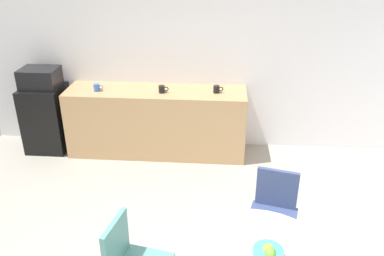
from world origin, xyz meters
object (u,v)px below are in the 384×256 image
object	(u,v)px
fruit_bowl	(268,253)
mug_white	(162,89)
microwave	(40,78)
mug_green	(217,89)
mini_fridge	(47,118)
mug_red	(97,87)
chair_navy	(274,205)

from	to	relation	value
fruit_bowl	mug_white	bearing A→B (deg)	112.37
microwave	mug_green	world-z (taller)	microwave
microwave	mug_white	size ratio (longest dim) A/B	3.72
mini_fridge	fruit_bowl	size ratio (longest dim) A/B	4.33
fruit_bowl	mug_white	xyz separation A→B (m)	(-1.11, 2.71, 0.15)
fruit_bowl	mug_green	distance (m)	2.79
fruit_bowl	mug_green	size ratio (longest dim) A/B	1.62
mug_red	mug_green	bearing A→B (deg)	2.05
microwave	chair_navy	xyz separation A→B (m)	(2.91, -1.85, -0.51)
chair_navy	fruit_bowl	xyz separation A→B (m)	(-0.16, -0.93, 0.28)
chair_navy	mug_green	distance (m)	1.97
mini_fridge	mug_red	bearing A→B (deg)	-5.46
mug_white	chair_navy	bearing A→B (deg)	-54.34
microwave	mug_red	distance (m)	0.79
microwave	mug_red	world-z (taller)	microwave
chair_navy	mini_fridge	bearing A→B (deg)	147.50
mini_fridge	mug_green	world-z (taller)	mug_green
mug_white	mug_red	size ratio (longest dim) A/B	1.00
mug_green	mug_red	world-z (taller)	same
mini_fridge	mug_green	bearing A→B (deg)	-0.47
mug_red	mini_fridge	bearing A→B (deg)	174.54
microwave	fruit_bowl	bearing A→B (deg)	-45.36
mug_white	mini_fridge	bearing A→B (deg)	177.46
mug_white	mug_red	xyz separation A→B (m)	(-0.85, -0.00, 0.00)
chair_navy	mug_green	size ratio (longest dim) A/B	6.43
microwave	chair_navy	bearing A→B (deg)	-32.50
chair_navy	mug_white	distance (m)	2.23
microwave	mug_red	size ratio (longest dim) A/B	3.72
chair_navy	mug_red	bearing A→B (deg)	140.12
chair_navy	mug_white	size ratio (longest dim) A/B	6.43
microwave	chair_navy	size ratio (longest dim) A/B	0.58
mug_red	fruit_bowl	bearing A→B (deg)	-54.01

